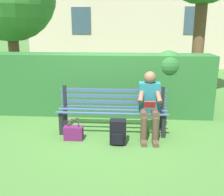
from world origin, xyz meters
TOP-DOWN VIEW (x-y plane):
  - ground at (0.00, 0.00)m, footprint 60.00×60.00m
  - park_bench at (0.00, -0.08)m, footprint 2.05×0.48m
  - person_seated at (-0.68, 0.10)m, footprint 0.44×0.73m
  - hedge_backdrop at (0.32, -1.13)m, footprint 4.94×0.74m
  - backpack at (-0.13, 0.48)m, footprint 0.28×0.26m
  - handbag at (0.67, 0.38)m, footprint 0.34×0.15m

SIDE VIEW (x-z plane):
  - ground at x=0.00m, z-range 0.00..0.00m
  - handbag at x=0.67m, z-range -0.07..0.34m
  - backpack at x=-0.13m, z-range 0.00..0.43m
  - park_bench at x=0.00m, z-range 0.03..0.89m
  - person_seated at x=-0.68m, z-range 0.04..1.23m
  - hedge_backdrop at x=0.32m, z-range -0.01..1.46m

